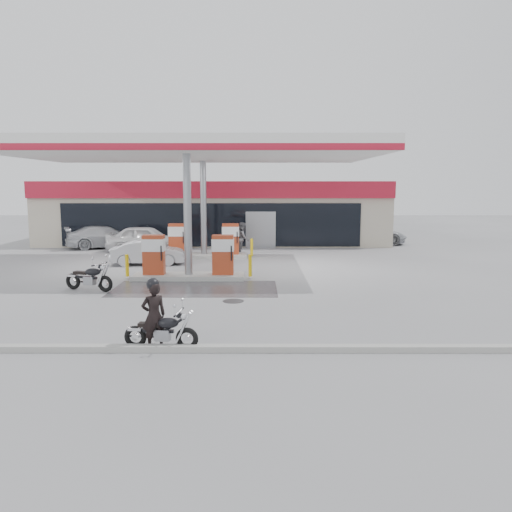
{
  "coord_description": "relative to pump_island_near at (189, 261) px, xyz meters",
  "views": [
    {
      "loc": [
        2.77,
        -17.96,
        3.77
      ],
      "look_at": [
        2.74,
        0.09,
        1.2
      ],
      "focal_mm": 35.0,
      "sensor_mm": 36.0,
      "label": 1
    }
  ],
  "objects": [
    {
      "name": "ground",
      "position": [
        0.0,
        -2.0,
        -0.71
      ],
      "size": [
        90.0,
        90.0,
        0.0
      ],
      "primitive_type": "plane",
      "color": "gray",
      "rests_on": "ground"
    },
    {
      "name": "wet_patch",
      "position": [
        0.5,
        -2.0,
        -0.71
      ],
      "size": [
        6.0,
        3.0,
        0.0
      ],
      "primitive_type": "cube",
      "color": "#4C4C4F",
      "rests_on": "ground"
    },
    {
      "name": "drain_cover",
      "position": [
        2.0,
        -4.0,
        -0.71
      ],
      "size": [
        0.7,
        0.7,
        0.01
      ],
      "primitive_type": "cylinder",
      "color": "#38383A",
      "rests_on": "ground"
    },
    {
      "name": "kerb",
      "position": [
        0.0,
        -9.0,
        -0.64
      ],
      "size": [
        28.0,
        0.25,
        0.15
      ],
      "primitive_type": "cube",
      "color": "gray",
      "rests_on": "ground"
    },
    {
      "name": "store_building",
      "position": [
        0.01,
        13.94,
        1.3
      ],
      "size": [
        22.0,
        8.22,
        4.0
      ],
      "color": "#B4AA97",
      "rests_on": "ground"
    },
    {
      "name": "canopy",
      "position": [
        0.0,
        3.0,
        4.56
      ],
      "size": [
        16.0,
        10.02,
        5.51
      ],
      "color": "silver",
      "rests_on": "ground"
    },
    {
      "name": "pump_island_near",
      "position": [
        0.0,
        0.0,
        0.0
      ],
      "size": [
        5.14,
        1.3,
        1.78
      ],
      "color": "#9E9E99",
      "rests_on": "ground"
    },
    {
      "name": "pump_island_far",
      "position": [
        0.0,
        6.0,
        0.0
      ],
      "size": [
        5.14,
        1.3,
        1.78
      ],
      "color": "#9E9E99",
      "rests_on": "ground"
    },
    {
      "name": "main_motorcycle",
      "position": [
        0.58,
        -8.8,
        -0.31
      ],
      "size": [
        1.77,
        0.68,
        0.91
      ],
      "rotation": [
        0.0,
        0.0,
        -0.11
      ],
      "color": "black",
      "rests_on": "ground"
    },
    {
      "name": "biker_main",
      "position": [
        0.39,
        -8.78,
        0.08
      ],
      "size": [
        0.68,
        0.6,
        1.58
      ],
      "primitive_type": "imported",
      "rotation": [
        0.0,
        0.0,
        3.63
      ],
      "color": "black",
      "rests_on": "ground"
    },
    {
      "name": "parked_motorcycle",
      "position": [
        -3.24,
        -2.37,
        -0.26
      ],
      "size": [
        1.92,
        0.98,
        1.02
      ],
      "rotation": [
        0.0,
        0.0,
        -0.32
      ],
      "color": "black",
      "rests_on": "ground"
    },
    {
      "name": "sedan_white",
      "position": [
        -3.52,
        8.2,
        0.04
      ],
      "size": [
        4.48,
        1.92,
        1.51
      ],
      "primitive_type": "imported",
      "rotation": [
        0.0,
        0.0,
        1.54
      ],
      "color": "silver",
      "rests_on": "ground"
    },
    {
      "name": "attendant",
      "position": [
        2.0,
        7.0,
        0.18
      ],
      "size": [
        0.69,
        0.88,
        1.78
      ],
      "primitive_type": "imported",
      "rotation": [
        0.0,
        0.0,
        1.59
      ],
      "color": "slate",
      "rests_on": "ground"
    },
    {
      "name": "hatchback_silver",
      "position": [
        -2.43,
        3.6,
        -0.14
      ],
      "size": [
        3.6,
        1.57,
        1.15
      ],
      "primitive_type": "imported",
      "rotation": [
        0.0,
        0.0,
        1.68
      ],
      "color": "#ABAEB4",
      "rests_on": "ground"
    },
    {
      "name": "parked_car_left",
      "position": [
        -6.35,
        10.0,
        -0.03
      ],
      "size": [
        5.03,
        3.63,
        1.35
      ],
      "primitive_type": "imported",
      "rotation": [
        0.0,
        0.0,
        1.99
      ],
      "color": "#ABAEB4",
      "rests_on": "ground"
    },
    {
      "name": "parked_car_right",
      "position": [
        10.0,
        12.0,
        -0.06
      ],
      "size": [
        4.78,
        2.38,
        1.3
      ],
      "primitive_type": "imported",
      "rotation": [
        0.0,
        0.0,
        1.52
      ],
      "color": "#A8AAB1",
      "rests_on": "ground"
    }
  ]
}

